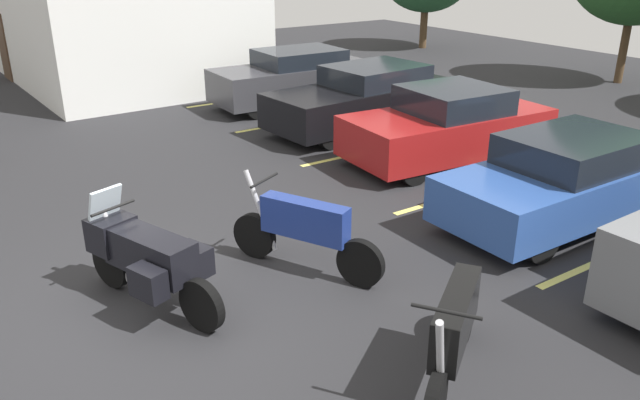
{
  "coord_description": "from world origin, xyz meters",
  "views": [
    {
      "loc": [
        6.69,
        -1.82,
        4.19
      ],
      "look_at": [
        0.35,
        2.47,
        1.03
      ],
      "focal_mm": 35.34,
      "sensor_mm": 36.0,
      "label": 1
    }
  ],
  "objects": [
    {
      "name": "car_charcoal",
      "position": [
        -7.77,
        7.15,
        0.75
      ],
      "size": [
        1.9,
        4.5,
        1.49
      ],
      "color": "#38383D",
      "rests_on": "ground"
    },
    {
      "name": "motorcycle_second",
      "position": [
        0.25,
        2.27,
        0.6
      ],
      "size": [
        2.14,
        1.13,
        1.3
      ],
      "color": "black",
      "rests_on": "ground"
    },
    {
      "name": "car_red",
      "position": [
        -2.07,
        7.24,
        0.71
      ],
      "size": [
        2.19,
        4.37,
        1.49
      ],
      "color": "maroon",
      "rests_on": "ground"
    },
    {
      "name": "motorcycle_third",
      "position": [
        3.09,
        2.21,
        0.62
      ],
      "size": [
        1.42,
        2.01,
        1.31
      ],
      "color": "black",
      "rests_on": "ground"
    },
    {
      "name": "car_black",
      "position": [
        -4.89,
        7.3,
        0.73
      ],
      "size": [
        2.17,
        4.87,
        1.47
      ],
      "color": "black",
      "rests_on": "ground"
    },
    {
      "name": "parking_stripes",
      "position": [
        -1.94,
        6.96,
        0.0
      ],
      "size": [
        14.53,
        4.84,
        0.01
      ],
      "color": "#EAE066",
      "rests_on": "ground"
    },
    {
      "name": "motorcycle_touring",
      "position": [
        -0.08,
        0.22,
        0.66
      ],
      "size": [
        2.23,
        1.2,
        1.4
      ],
      "color": "black",
      "rests_on": "ground"
    },
    {
      "name": "ground",
      "position": [
        0.0,
        0.0,
        -0.05
      ],
      "size": [
        44.0,
        44.0,
        0.1
      ],
      "primitive_type": "cube",
      "color": "#262628"
    },
    {
      "name": "car_blue",
      "position": [
        1.14,
        6.68,
        0.69
      ],
      "size": [
        1.78,
        4.44,
        1.4
      ],
      "color": "#2D519E",
      "rests_on": "ground"
    }
  ]
}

